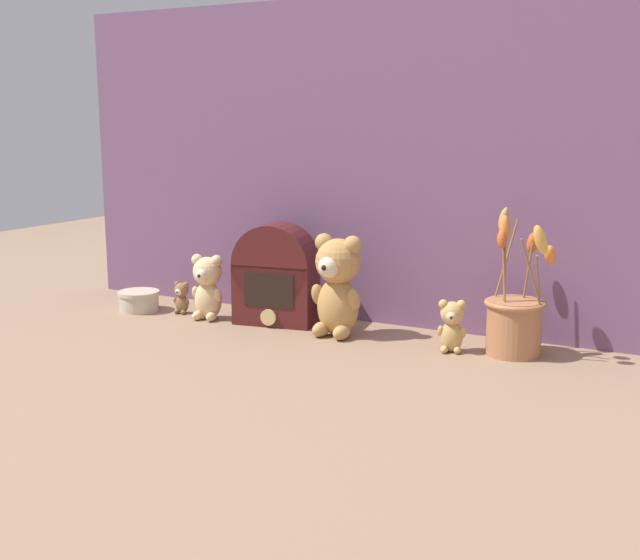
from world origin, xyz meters
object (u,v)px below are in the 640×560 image
Objects in this scene: teddy_bear_large at (337,284)px; vintage_radio at (276,277)px; flower_vase at (515,318)px; decorative_tin_tall at (139,301)px; teddy_bear_medium at (207,286)px; teddy_bear_small at (452,325)px; teddy_bear_tiny at (181,297)px.

teddy_bear_large is 0.96× the size of vintage_radio.
decorative_tin_tall is at bearing -176.72° from flower_vase.
vintage_radio is (0.17, 0.04, 0.03)m from teddy_bear_medium.
teddy_bear_medium is 0.53× the size of flower_vase.
vintage_radio is (-0.57, -0.00, 0.04)m from flower_vase.
teddy_bear_large is 0.28m from teddy_bear_small.
flower_vase is 1.26× the size of vintage_radio.
flower_vase is at bearing 5.24° from teddy_bear_large.
vintage_radio reaches higher than teddy_bear_medium.
teddy_bear_small is at bearing -161.55° from flower_vase.
decorative_tin_tall is (-0.55, -0.02, -0.09)m from teddy_bear_large.
decorative_tin_tall is (-0.11, -0.03, -0.02)m from teddy_bear_tiny.
flower_vase reaches higher than teddy_bear_large.
teddy_bear_medium is 1.43× the size of teddy_bear_small.
flower_vase is at bearing 1.85° from teddy_bear_tiny.
decorative_tin_tall is (-0.82, -0.01, -0.03)m from teddy_bear_small.
teddy_bear_medium is at bearing -176.59° from flower_vase.
teddy_bear_tiny is at bearing 169.44° from teddy_bear_medium.
teddy_bear_tiny is at bearing -178.15° from flower_vase.
teddy_bear_medium is at bearing -10.56° from teddy_bear_tiny.
teddy_bear_large is 0.39m from flower_vase.
teddy_bear_small is 0.82m from decorative_tin_tall.
flower_vase is (0.12, 0.04, 0.02)m from teddy_bear_small.
teddy_bear_small reaches higher than teddy_bear_tiny.
vintage_radio is at bearing 175.08° from teddy_bear_small.
vintage_radio reaches higher than teddy_bear_large.
flower_vase is 2.89× the size of decorative_tin_tall.
teddy_bear_small is at bearing 0.34° from teddy_bear_medium.
teddy_bear_medium is 1.53× the size of decorative_tin_tall.
vintage_radio reaches higher than teddy_bear_tiny.
flower_vase is (0.74, 0.04, -0.01)m from teddy_bear_medium.
teddy_bear_large is 2.20× the size of decorative_tin_tall.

